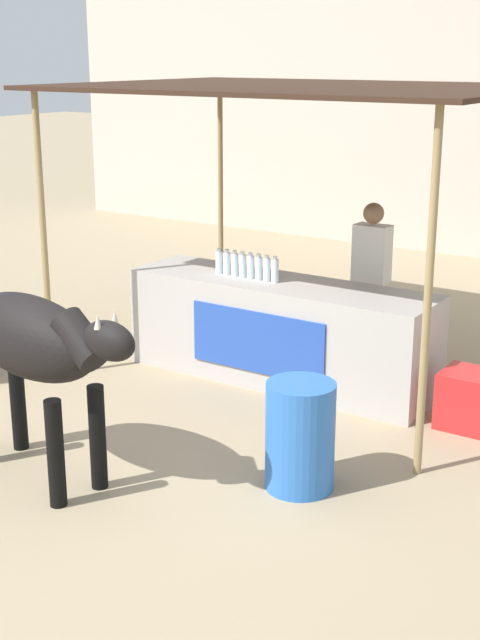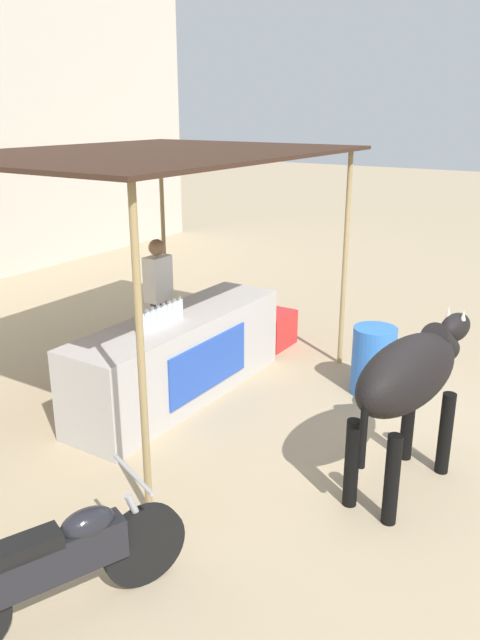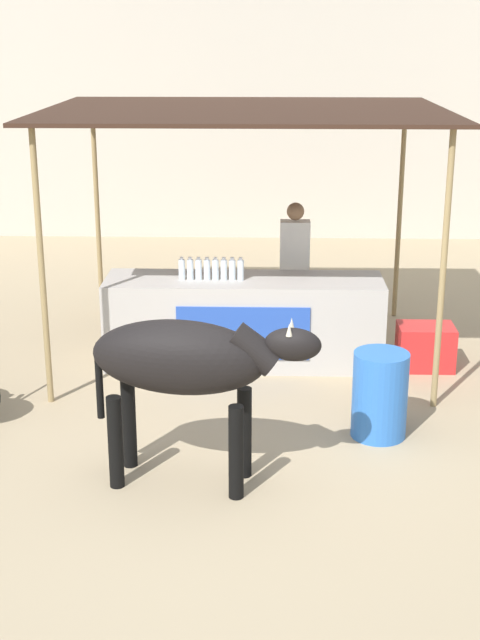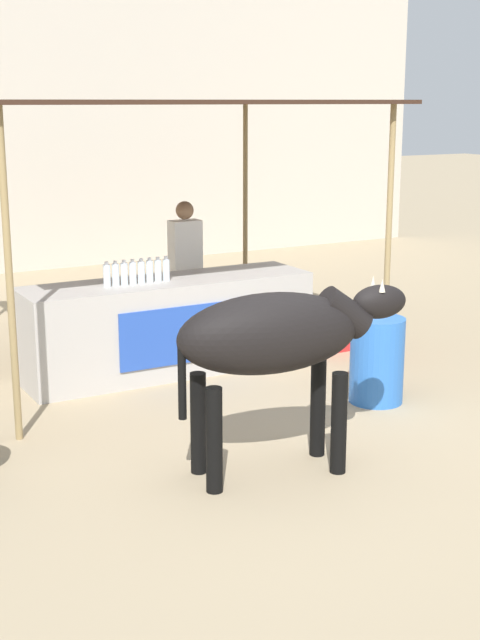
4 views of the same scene
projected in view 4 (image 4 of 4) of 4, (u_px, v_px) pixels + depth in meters
ground_plane at (281, 439)px, 7.36m from camera, size 60.00×60.00×0.00m
stall_counter at (169, 326)px, 9.11m from camera, size 3.00×0.82×0.96m
stall_awning at (152, 111)px, 8.85m from camera, size 4.20×3.20×2.73m
water_bottle_row at (137, 272)px, 8.76m from camera, size 0.70×0.07×0.25m
vendor_behind_counter at (186, 273)px, 9.92m from camera, size 0.34×0.22×1.65m
cooler_box at (332, 327)px, 10.02m from camera, size 0.60×0.44×0.48m
water_barrel at (377, 360)px, 8.19m from camera, size 0.50×0.50×0.80m
cow at (278, 339)px, 6.48m from camera, size 1.85×0.73×1.44m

